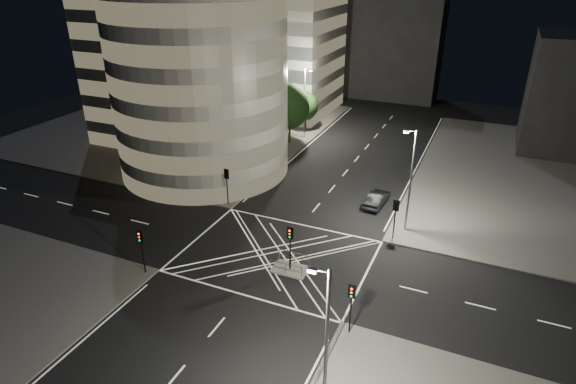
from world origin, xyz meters
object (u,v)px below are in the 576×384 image
at_px(central_island, 290,269).
at_px(traffic_signal_nr, 351,300).
at_px(street_lamp_left_far, 305,101).
at_px(sedan, 377,199).
at_px(street_lamp_right_far, 410,178).
at_px(traffic_signal_nl, 141,244).
at_px(street_lamp_right_near, 325,343).
at_px(traffic_signal_fr, 395,212).
at_px(traffic_signal_fl, 227,180).
at_px(traffic_signal_island, 290,240).
at_px(street_lamp_left_near, 244,140).

xyz_separation_m(central_island, traffic_signal_nr, (6.80, -5.30, 2.84)).
distance_m(street_lamp_left_far, sedan, 23.18).
bearing_deg(street_lamp_right_far, sedan, 132.83).
bearing_deg(traffic_signal_nl, street_lamp_right_near, -21.55).
distance_m(traffic_signal_nl, traffic_signal_fr, 22.24).
xyz_separation_m(traffic_signal_nr, street_lamp_right_far, (0.64, 15.80, 2.63)).
relative_size(street_lamp_left_far, street_lamp_right_near, 1.00).
bearing_deg(traffic_signal_nr, traffic_signal_fr, 90.00).
height_order(central_island, traffic_signal_fr, traffic_signal_fr).
xyz_separation_m(central_island, sedan, (3.66, 14.57, 0.68)).
height_order(traffic_signal_fl, street_lamp_right_near, street_lamp_right_near).
bearing_deg(street_lamp_left_far, traffic_signal_island, -70.05).
height_order(traffic_signal_nr, traffic_signal_island, same).
bearing_deg(central_island, traffic_signal_fr, 50.67).
xyz_separation_m(traffic_signal_fl, street_lamp_left_far, (-0.64, 23.20, 2.63)).
xyz_separation_m(traffic_signal_fl, traffic_signal_nr, (17.60, -13.60, 0.00)).
distance_m(street_lamp_left_far, street_lamp_right_far, 28.23).
relative_size(traffic_signal_nl, traffic_signal_fr, 1.00).
relative_size(traffic_signal_fl, traffic_signal_fr, 1.00).
relative_size(traffic_signal_nr, street_lamp_left_near, 0.40).
relative_size(traffic_signal_fl, street_lamp_right_far, 0.40).
bearing_deg(traffic_signal_nr, street_lamp_right_far, 87.70).
distance_m(traffic_signal_island, street_lamp_left_near, 17.89).
bearing_deg(street_lamp_left_near, street_lamp_left_far, 90.00).
distance_m(traffic_signal_island, street_lamp_left_far, 33.61).
distance_m(central_island, traffic_signal_nl, 12.36).
distance_m(traffic_signal_fl, traffic_signal_island, 13.62).
relative_size(traffic_signal_island, street_lamp_left_far, 0.40).
height_order(traffic_signal_fl, street_lamp_right_far, street_lamp_right_far).
relative_size(traffic_signal_island, street_lamp_right_near, 0.40).
distance_m(traffic_signal_fr, traffic_signal_island, 10.73).
distance_m(central_island, street_lamp_right_near, 15.54).
distance_m(traffic_signal_nr, street_lamp_left_far, 41.15).
xyz_separation_m(traffic_signal_island, street_lamp_right_near, (7.44, -12.50, 2.63)).
bearing_deg(sedan, traffic_signal_nr, 103.16).
height_order(traffic_signal_nl, street_lamp_left_far, street_lamp_left_far).
xyz_separation_m(street_lamp_left_near, street_lamp_right_near, (18.87, -26.00, 0.00)).
relative_size(traffic_signal_nr, street_lamp_left_far, 0.40).
xyz_separation_m(traffic_signal_nr, street_lamp_left_near, (-18.24, 18.80, 2.63)).
bearing_deg(street_lamp_left_far, traffic_signal_nl, -89.01).
xyz_separation_m(traffic_signal_fl, street_lamp_right_near, (18.24, -20.80, 2.63)).
xyz_separation_m(traffic_signal_fl, traffic_signal_island, (10.80, -8.30, 0.00)).
height_order(street_lamp_right_far, sedan, street_lamp_right_far).
relative_size(traffic_signal_fl, street_lamp_left_near, 0.40).
bearing_deg(traffic_signal_nl, traffic_signal_fr, 37.69).
relative_size(traffic_signal_fl, street_lamp_left_far, 0.40).
bearing_deg(traffic_signal_fr, street_lamp_left_far, 128.17).
bearing_deg(traffic_signal_fr, sedan, 116.59).
bearing_deg(street_lamp_left_near, central_island, -49.73).
xyz_separation_m(central_island, street_lamp_left_near, (-11.44, 13.50, 5.47)).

